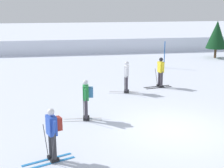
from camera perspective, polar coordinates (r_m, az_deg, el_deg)
ground_plane at (r=12.61m, az=10.73°, el=-7.94°), size 120.00×120.00×0.00m
far_snow_ridge at (r=32.64m, az=-1.81°, el=7.53°), size 80.00×6.50×1.34m
skier_white at (r=16.90m, az=2.61°, el=1.45°), size 1.64×0.98×1.71m
skier_blue at (r=9.91m, az=-10.62°, el=-8.43°), size 1.62×0.96×1.71m
skier_yellow at (r=18.17m, az=8.69°, el=2.25°), size 1.64×0.99×1.71m
skier_green at (r=13.05m, az=-4.62°, el=-2.46°), size 1.62×1.00×1.71m
trail_marker_pole at (r=23.49m, az=9.39°, el=5.21°), size 0.07×0.07×1.95m
conifer_far_left at (r=28.53m, az=18.27°, el=8.40°), size 1.74×1.74×3.15m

